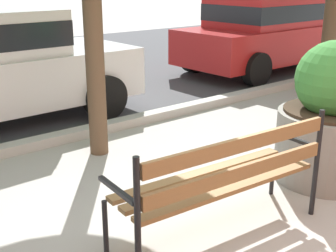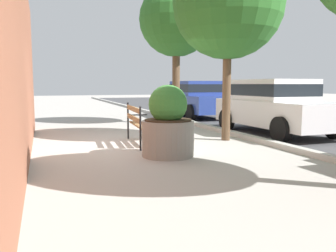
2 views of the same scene
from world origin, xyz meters
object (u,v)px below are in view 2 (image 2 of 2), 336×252
Objects in this scene: concrete_planter at (168,126)px; street_tree_down_street at (228,3)px; park_bench at (140,121)px; parked_car_white at (275,105)px; street_tree_near_bench at (176,20)px; parked_car_blue at (196,98)px.

street_tree_down_street is (-1.44, 2.07, 2.78)m from concrete_planter.
park_bench is 3.60m from street_tree_down_street.
concrete_planter is at bearing -62.55° from parked_car_white.
park_bench is at bearing -175.17° from concrete_planter.
concrete_planter is at bearing -22.10° from street_tree_near_bench.
concrete_planter is (1.62, 0.14, 0.06)m from park_bench.
street_tree_near_bench is at bearing -38.77° from parked_car_blue.
street_tree_down_street is at bearing -17.05° from parked_car_blue.
street_tree_near_bench is 1.21× the size of parked_car_blue.
street_tree_down_street is at bearing -71.77° from parked_car_white.
concrete_planter is 0.28× the size of street_tree_near_bench.
parked_car_white is at bearing 0.00° from parked_car_blue.
park_bench is at bearing -34.09° from parked_car_blue.
street_tree_down_street reaches higher than parked_car_blue.
street_tree_near_bench is 3.97m from parked_car_blue.
parked_car_white is at bearing 26.46° from street_tree_near_bench.
parked_car_white is (-2.07, 3.99, 0.23)m from concrete_planter.
parked_car_white is (-0.63, 1.93, -2.55)m from street_tree_down_street.
parked_car_blue is at bearing 152.65° from concrete_planter.
parked_car_blue is (-6.28, 1.93, -2.55)m from street_tree_down_street.
parked_car_blue is at bearing 162.95° from street_tree_down_street.
street_tree_down_street is 1.16× the size of parked_car_blue.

